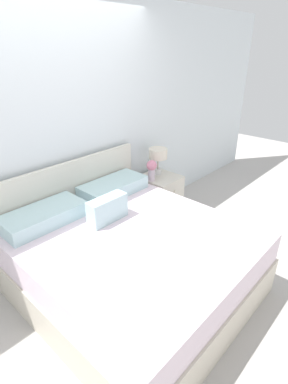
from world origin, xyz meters
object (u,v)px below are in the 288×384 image
(bed, at_px, (129,258))
(flower_vase, at_px, (152,169))
(table_lamp, at_px, (158,155))
(nightstand, at_px, (160,197))

(bed, relative_size, flower_vase, 7.30)
(flower_vase, bearing_deg, bed, -148.24)
(table_lamp, bearing_deg, flower_vase, -159.21)
(flower_vase, bearing_deg, table_lamp, 20.79)
(bed, distance_m, flower_vase, 1.31)
(nightstand, bearing_deg, bed, -151.82)
(nightstand, relative_size, flower_vase, 2.19)
(bed, height_order, table_lamp, bed)
(table_lamp, bearing_deg, bed, -149.93)
(bed, bearing_deg, flower_vase, 31.76)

